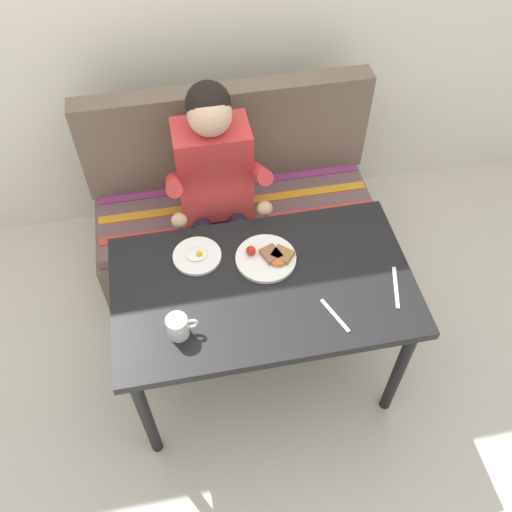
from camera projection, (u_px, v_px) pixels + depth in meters
ground_plane at (262, 370)px, 2.78m from camera, size 8.00×8.00×0.00m
table at (263, 295)px, 2.27m from camera, size 1.20×0.70×0.73m
couch at (234, 214)px, 2.99m from camera, size 1.44×0.56×1.00m
person at (216, 183)px, 2.55m from camera, size 0.45×0.61×1.21m
plate_breakfast at (267, 258)px, 2.28m from camera, size 0.25×0.25×0.05m
plate_eggs at (197, 256)px, 2.29m from camera, size 0.20×0.20×0.04m
coffee_mug at (178, 326)px, 2.03m from camera, size 0.12×0.08×0.09m
fork at (335, 315)px, 2.11m from camera, size 0.08×0.16×0.00m
knife at (396, 287)px, 2.20m from camera, size 0.07×0.20×0.00m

